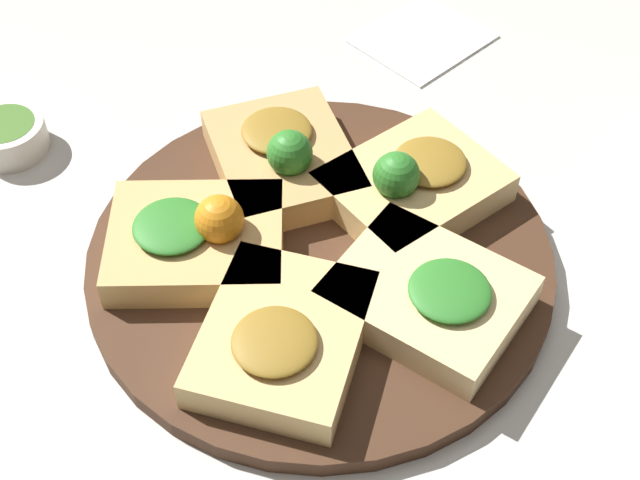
{
  "coord_description": "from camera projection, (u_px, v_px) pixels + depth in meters",
  "views": [
    {
      "loc": [
        0.3,
        0.44,
        0.63
      ],
      "look_at": [
        0.0,
        0.0,
        0.03
      ],
      "focal_mm": 50.0,
      "sensor_mm": 36.0,
      "label": 1
    }
  ],
  "objects": [
    {
      "name": "serving_board",
      "position": [
        320.0,
        258.0,
        0.82
      ],
      "size": [
        0.42,
        0.42,
        0.02
      ],
      "primitive_type": "cylinder",
      "color": "#422819",
      "rests_on": "ground_plane"
    },
    {
      "name": "focaccia_slice_4",
      "position": [
        412.0,
        184.0,
        0.84
      ],
      "size": [
        0.16,
        0.13,
        0.07
      ],
      "color": "#DBB775",
      "rests_on": "serving_board"
    },
    {
      "name": "napkin_stack",
      "position": [
        423.0,
        38.0,
        1.05
      ],
      "size": [
        0.16,
        0.14,
        0.01
      ],
      "primitive_type": "cube",
      "rotation": [
        0.0,
        0.0,
        0.16
      ],
      "color": "white",
      "rests_on": "ground_plane"
    },
    {
      "name": "focaccia_slice_0",
      "position": [
        283.0,
        157.0,
        0.86
      ],
      "size": [
        0.16,
        0.18,
        0.07
      ],
      "color": "tan",
      "rests_on": "serving_board"
    },
    {
      "name": "dipping_bowl",
      "position": [
        8.0,
        135.0,
        0.91
      ],
      "size": [
        0.08,
        0.08,
        0.03
      ],
      "color": "silver",
      "rests_on": "ground_plane"
    },
    {
      "name": "focaccia_slice_2",
      "position": [
        282.0,
        338.0,
        0.72
      ],
      "size": [
        0.2,
        0.19,
        0.04
      ],
      "color": "#DBB775",
      "rests_on": "serving_board"
    },
    {
      "name": "focaccia_slice_3",
      "position": [
        429.0,
        295.0,
        0.75
      ],
      "size": [
        0.17,
        0.19,
        0.04
      ],
      "color": "#E5C689",
      "rests_on": "serving_board"
    },
    {
      "name": "ground_plane",
      "position": [
        320.0,
        265.0,
        0.82
      ],
      "size": [
        3.0,
        3.0,
        0.0
      ],
      "primitive_type": "plane",
      "color": "beige"
    },
    {
      "name": "focaccia_slice_1",
      "position": [
        197.0,
        238.0,
        0.79
      ],
      "size": [
        0.2,
        0.19,
        0.07
      ],
      "color": "tan",
      "rests_on": "serving_board"
    }
  ]
}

